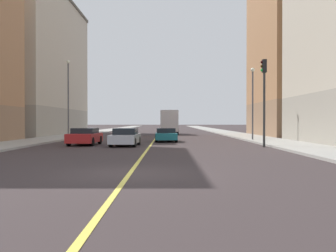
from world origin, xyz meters
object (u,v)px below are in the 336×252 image
Objects in this scene: building_right_midblock at (35,65)px; street_lamp_left_near at (253,95)px; car_red at (85,136)px; building_left_mid at (297,51)px; street_lamp_right_near at (69,91)px; box_truck at (170,122)px; car_silver at (126,137)px; traffic_light_left_near at (264,90)px; car_teal at (166,135)px.

street_lamp_left_near is at bearing -34.20° from building_right_midblock.
street_lamp_left_near reaches higher than car_red.
building_left_mid is 3.15× the size of street_lamp_left_near.
building_right_midblock is at bearing 116.82° from car_red.
street_lamp_right_near is 17.21m from box_truck.
car_silver is (-10.69, -6.78, -3.47)m from street_lamp_left_near.
building_right_midblock is at bearing 133.80° from traffic_light_left_near.
street_lamp_left_near reaches higher than box_truck.
street_lamp_left_near reaches higher than car_silver.
building_left_mid is at bearing 44.64° from car_silver.
car_silver is at bearing -17.84° from car_red.
box_truck reaches higher than car_red.
building_left_mid is at bearing 65.99° from traffic_light_left_near.
traffic_light_left_near is 10.55m from car_teal.
box_truck is at bearing 88.90° from car_teal.
street_lamp_left_near is 8.58m from car_teal.
car_silver reaches higher than car_red.
car_silver is 25.18m from box_truck.
building_left_mid reaches higher than car_red.
building_right_midblock is 27.31m from car_red.
street_lamp_right_near is at bearing -127.84° from box_truck.
traffic_light_left_near is (24.51, -25.55, -5.42)m from building_right_midblock.
street_lamp_left_near is (1.02, 8.21, 0.21)m from traffic_light_left_near.
street_lamp_right_near is 1.89× the size of car_red.
street_lamp_right_near is 1.76× the size of car_teal.
traffic_light_left_near reaches higher than car_red.
building_right_midblock is 5.73× the size of car_teal.
car_teal is at bearing 64.01° from car_silver.
car_red is 0.93× the size of car_silver.
street_lamp_left_near is at bearing 32.37° from car_silver.
street_lamp_right_near is (-17.80, 4.81, 0.76)m from street_lamp_left_near.
building_left_mid is 3.37× the size of traffic_light_left_near.
traffic_light_left_near is 21.26m from street_lamp_right_near.
traffic_light_left_near is at bearing -47.52° from car_teal.
building_right_midblock is 31.29m from street_lamp_left_near.
street_lamp_right_near is at bearing 150.68° from car_teal.
building_right_midblock is 6.13× the size of car_red.
box_truck is (3.27, 24.94, 1.08)m from car_silver.
car_red is at bearing -141.47° from building_left_mid.
car_red is 24.80m from box_truck.
building_right_midblock reaches higher than car_teal.
building_right_midblock is 3.25× the size of street_lamp_right_near.
car_silver is at bearing -135.36° from building_left_mid.
building_left_mid is 21.94m from car_teal.
traffic_light_left_near is 0.76× the size of street_lamp_right_near.
box_truck is at bearing 112.22° from street_lamp_left_near.
car_silver is 0.60× the size of box_truck.
street_lamp_left_near reaches higher than car_teal.
car_teal is 6.63m from car_silver.
building_left_mid is 4.54× the size of car_teal.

